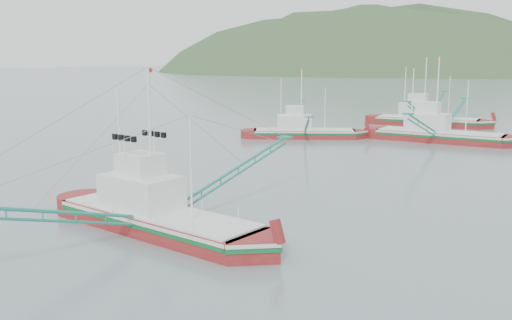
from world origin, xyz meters
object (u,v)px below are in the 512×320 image
Objects in this scene: main_boat at (155,206)px; bg_boat_far at (438,128)px; bg_boat_left at (304,122)px; bg_boat_extra at (426,113)px.

bg_boat_far is (-0.84, 45.29, 0.22)m from main_boat.
bg_boat_left is (-14.40, -7.28, 0.31)m from bg_boat_far.
main_boat is 61.04m from bg_boat_extra.
bg_boat_extra reaches higher than main_boat.
bg_boat_left is at bearing 111.87° from main_boat.
bg_boat_far is 1.30× the size of bg_boat_left.
bg_boat_extra is at bearing 109.43° from bg_boat_far.
bg_boat_far reaches higher than main_boat.
bg_boat_far and bg_boat_extra have the same top height.
main_boat is at bearing -104.29° from bg_boat_left.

